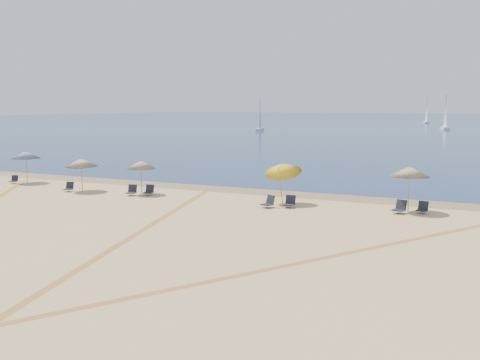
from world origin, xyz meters
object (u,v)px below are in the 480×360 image
object	(u,v)px
umbrella_3	(283,168)
chair_5	(290,202)
umbrella_2	(141,165)
sailboat_0	(426,115)
sailboat_3	(445,119)
chair_6	(400,207)
umbrella_4	(410,172)
sailboat_2	(260,121)
chair_1	(69,187)
chair_7	(423,208)
chair_2	(132,191)
chair_3	(149,191)
umbrella_1	(81,163)
chair_0	(14,180)
umbrella_0	(26,155)
chair_4	(269,202)

from	to	relation	value
umbrella_3	chair_5	distance (m)	2.28
umbrella_2	sailboat_0	bearing A→B (deg)	89.90
sailboat_3	chair_6	bearing A→B (deg)	-101.14
umbrella_4	sailboat_2	xyz separation A→B (m)	(-45.64, 87.55, 0.04)
umbrella_3	chair_6	size ratio (longest dim) A/B	3.23
chair_1	chair_7	size ratio (longest dim) A/B	1.06
chair_2	umbrella_2	bearing A→B (deg)	54.19
chair_2	chair_3	bearing A→B (deg)	13.05
chair_1	chair_5	xyz separation A→B (m)	(15.63, 0.74, 0.02)
chair_3	umbrella_2	bearing A→B (deg)	154.95
umbrella_3	chair_3	distance (m)	9.17
chair_2	sailboat_0	size ratio (longest dim) A/B	0.09
chair_7	sailboat_0	size ratio (longest dim) A/B	0.08
umbrella_2	sailboat_2	world-z (taller)	sailboat_2
umbrella_1	chair_5	world-z (taller)	umbrella_1
umbrella_2	chair_5	world-z (taller)	umbrella_2
umbrella_2	umbrella_3	bearing A→B (deg)	3.76
chair_3	chair_0	bearing A→B (deg)	168.33
chair_0	umbrella_3	bearing A→B (deg)	-15.83
umbrella_4	chair_1	xyz separation A→B (m)	(-21.96, -2.36, -1.93)
chair_0	sailboat_2	world-z (taller)	sailboat_2
umbrella_0	chair_7	world-z (taller)	umbrella_0
umbrella_0	umbrella_3	size ratio (longest dim) A/B	0.89
chair_1	chair_3	bearing A→B (deg)	-5.74
umbrella_1	umbrella_4	xyz separation A→B (m)	(21.27, 1.82, 0.26)
umbrella_1	chair_1	bearing A→B (deg)	-142.04
umbrella_4	chair_7	world-z (taller)	umbrella_4
umbrella_3	chair_1	world-z (taller)	umbrella_3
chair_7	chair_3	bearing A→B (deg)	-168.01
chair_1	chair_4	bearing A→B (deg)	-14.64
umbrella_1	sailboat_3	world-z (taller)	sailboat_3
chair_4	chair_5	bearing A→B (deg)	49.26
umbrella_0	sailboat_0	xyz separation A→B (m)	(11.28, 161.37, 0.46)
umbrella_3	chair_6	xyz separation A→B (m)	(6.85, -0.19, -1.81)
sailboat_2	chair_0	bearing A→B (deg)	-93.27
chair_5	chair_1	bearing A→B (deg)	179.08
sailboat_0	chair_7	bearing A→B (deg)	-98.64
chair_3	chair_5	bearing A→B (deg)	-11.95
chair_1	chair_7	distance (m)	22.84
chair_0	chair_1	distance (m)	6.58
umbrella_0	chair_0	world-z (taller)	umbrella_0
umbrella_3	sailboat_3	size ratio (longest dim) A/B	0.33
umbrella_1	umbrella_3	xyz separation A→B (m)	(14.08, 1.28, 0.17)
chair_2	chair_3	xyz separation A→B (m)	(0.98, 0.53, -0.00)
chair_3	sailboat_2	distance (m)	93.71
umbrella_1	umbrella_3	distance (m)	14.14
umbrella_1	chair_7	size ratio (longest dim) A/B	3.28
chair_1	sailboat_2	size ratio (longest dim) A/B	0.10
umbrella_2	chair_5	size ratio (longest dim) A/B	3.24
chair_0	chair_3	world-z (taller)	chair_3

